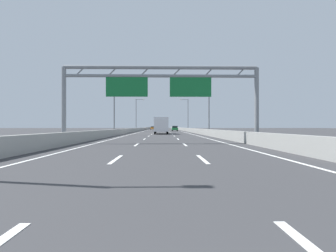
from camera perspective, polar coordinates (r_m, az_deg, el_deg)
The scene contains 49 objects.
ground_plane at distance 98.90m, azimuth -1.22°, elevation -0.87°, with size 260.00×260.00×0.00m, color #38383A.
lane_dash_left_1 at distance 11.64m, azimuth -10.77°, elevation -6.82°, with size 0.16×3.00×0.01m, color white.
lane_dash_left_2 at distance 20.53m, azimuth -6.56°, elevation -3.89°, with size 0.16×3.00×0.01m, color white.
lane_dash_left_3 at distance 29.49m, azimuth -4.90°, elevation -2.73°, with size 0.16×3.00×0.01m, color white.
lane_dash_left_4 at distance 38.47m, azimuth -4.03°, elevation -2.11°, with size 0.16×3.00×0.01m, color white.
lane_dash_left_5 at distance 47.45m, azimuth -3.48°, elevation -1.73°, with size 0.16×3.00×0.01m, color white.
lane_dash_left_6 at distance 56.44m, azimuth -3.11°, elevation -1.46°, with size 0.16×3.00×0.01m, color white.
lane_dash_left_7 at distance 65.43m, azimuth -2.84°, elevation -1.27°, with size 0.16×3.00×0.01m, color white.
lane_dash_left_8 at distance 74.43m, azimuth -2.63°, elevation -1.13°, with size 0.16×3.00×0.01m, color white.
lane_dash_left_9 at distance 83.43m, azimuth -2.47°, elevation -1.01°, with size 0.16×3.00×0.01m, color white.
lane_dash_left_10 at distance 92.42m, azimuth -2.34°, elevation -0.92°, with size 0.16×3.00×0.01m, color white.
lane_dash_left_11 at distance 101.42m, azimuth -2.24°, elevation -0.85°, with size 0.16×3.00×0.01m, color white.
lane_dash_left_12 at distance 110.42m, azimuth -2.15°, elevation -0.78°, with size 0.16×3.00×0.01m, color white.
lane_dash_left_13 at distance 119.42m, azimuth -2.07°, elevation -0.73°, with size 0.16×3.00×0.01m, color white.
lane_dash_left_14 at distance 128.41m, azimuth -2.01°, elevation -0.68°, with size 0.16×3.00×0.01m, color white.
lane_dash_left_15 at distance 137.41m, azimuth -1.95°, elevation -0.64°, with size 0.16×3.00×0.01m, color white.
lane_dash_left_16 at distance 146.41m, azimuth -1.90°, elevation -0.61°, with size 0.16×3.00×0.01m, color white.
lane_dash_left_17 at distance 155.41m, azimuth -1.86°, elevation -0.58°, with size 0.16×3.00×0.01m, color white.
lane_dash_right_1 at distance 11.59m, azimuth 7.19°, elevation -6.85°, with size 0.16×3.00×0.01m, color white.
lane_dash_right_2 at distance 20.51m, azimuth 3.53°, elevation -3.90°, with size 0.16×3.00×0.01m, color white.
lane_dash_right_3 at distance 29.47m, azimuth 2.10°, elevation -2.73°, with size 0.16×3.00×0.01m, color white.
lane_dash_right_4 at distance 38.45m, azimuth 1.34°, elevation -2.11°, with size 0.16×3.00×0.01m, color white.
lane_dash_right_5 at distance 47.44m, azimuth 0.87°, elevation -1.73°, with size 0.16×3.00×0.01m, color white.
lane_dash_right_6 at distance 56.43m, azimuth 0.55°, elevation -1.46°, with size 0.16×3.00×0.01m, color white.
lane_dash_right_7 at distance 65.43m, azimuth 0.32°, elevation -1.27°, with size 0.16×3.00×0.01m, color white.
lane_dash_right_8 at distance 74.42m, azimuth 0.14°, elevation -1.13°, with size 0.16×3.00×0.01m, color white.
lane_dash_right_9 at distance 83.42m, azimuth 0.00°, elevation -1.01°, with size 0.16×3.00×0.01m, color white.
lane_dash_right_10 at distance 92.42m, azimuth -0.11°, elevation -0.92°, with size 0.16×3.00×0.01m, color white.
lane_dash_right_11 at distance 101.42m, azimuth -0.20°, elevation -0.85°, with size 0.16×3.00×0.01m, color white.
lane_dash_right_12 at distance 110.41m, azimuth -0.28°, elevation -0.78°, with size 0.16×3.00×0.01m, color white.
lane_dash_right_13 at distance 119.41m, azimuth -0.34°, elevation -0.73°, with size 0.16×3.00×0.01m, color white.
lane_dash_right_14 at distance 128.41m, azimuth -0.40°, elevation -0.68°, with size 0.16×3.00×0.01m, color white.
lane_dash_right_15 at distance 137.41m, azimuth -0.45°, elevation -0.64°, with size 0.16×3.00×0.01m, color white.
lane_dash_right_16 at distance 146.41m, azimuth -0.49°, elevation -0.61°, with size 0.16×3.00×0.01m, color white.
lane_dash_right_17 at distance 155.41m, azimuth -0.53°, elevation -0.58°, with size 0.16×3.00×0.01m, color white.
edge_line_left at distance 87.07m, azimuth -4.69°, elevation -0.97°, with size 0.16×176.00×0.01m, color white.
edge_line_right at distance 87.05m, azimuth 2.23°, elevation -0.97°, with size 0.16×176.00×0.01m, color white.
barrier_left at distance 109.12m, azimuth -4.84°, elevation -0.55°, with size 0.45×220.00×0.95m.
barrier_right at distance 109.11m, azimuth 2.41°, elevation -0.55°, with size 0.45×220.00×0.95m.
sign_gantry at distance 22.66m, azimuth -1.59°, elevation 8.65°, with size 16.13×0.36×6.36m.
streetlamp_left_mid at distance 45.31m, azimuth -10.84°, elevation 5.02°, with size 2.58×0.28×9.50m.
streetlamp_right_mid at distance 45.26m, azimuth 8.22°, elevation 5.03°, with size 2.58×0.28×9.50m.
streetlamp_left_far at distance 81.65m, azimuth -6.49°, elevation 2.75°, with size 2.58×0.28×9.50m.
streetlamp_right_far at distance 81.63m, azimuth 4.02°, elevation 2.75°, with size 2.58×0.28×9.50m.
orange_car at distance 110.61m, azimuth -3.16°, elevation -0.41°, with size 1.89×4.42×1.36m.
blue_car at distance 133.54m, azimuth -1.28°, elevation -0.33°, with size 1.86×4.18×1.53m.
green_car at distance 80.46m, azimuth 1.41°, elevation -0.50°, with size 1.71×4.67×1.50m.
white_car at distance 86.57m, azimuth -1.39°, elevation -0.48°, with size 1.84×4.61×1.48m.
box_truck at distance 49.76m, azimuth -1.42°, elevation 0.19°, with size 2.47×8.52×2.91m.
Camera 1 is at (0.13, 1.11, 1.37)m, focal length 29.31 mm.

